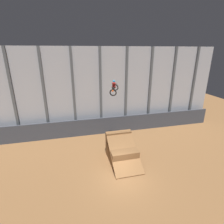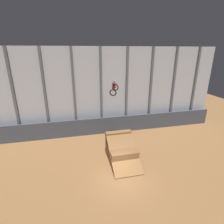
% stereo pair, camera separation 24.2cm
% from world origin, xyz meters
% --- Properties ---
extents(ground_plane, '(60.00, 60.00, 0.00)m').
position_xyz_m(ground_plane, '(0.00, 0.00, 0.00)').
color(ground_plane, brown).
extents(arena_back_wall, '(32.00, 0.40, 10.91)m').
position_xyz_m(arena_back_wall, '(0.00, 9.89, 5.45)').
color(arena_back_wall, '#A3A8B2').
rests_on(arena_back_wall, ground_plane).
extents(lower_barrier, '(31.36, 0.20, 2.20)m').
position_xyz_m(lower_barrier, '(0.00, 8.95, 1.10)').
color(lower_barrier, '#383D47').
rests_on(lower_barrier, ground_plane).
extents(dirt_ramp, '(2.69, 4.31, 2.63)m').
position_xyz_m(dirt_ramp, '(0.78, 2.91, 0.90)').
color(dirt_ramp, brown).
rests_on(dirt_ramp, ground_plane).
extents(rider_bike_solo, '(1.31, 1.85, 1.57)m').
position_xyz_m(rider_bike_solo, '(0.68, 5.60, 6.75)').
color(rider_bike_solo, black).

